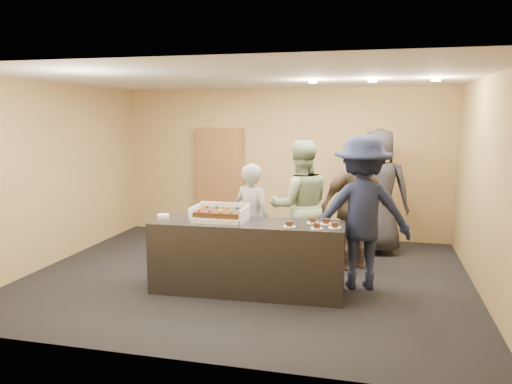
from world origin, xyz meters
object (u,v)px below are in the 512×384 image
(storage_cabinet, at_px, (220,181))
(person_dark_suit, at_px, (378,191))
(sheet_cake, at_px, (220,213))
(person_sage_man, at_px, (300,206))
(person_brown_extra, at_px, (354,205))
(plate_stack, at_px, (163,216))
(person_server_grey, at_px, (253,221))
(serving_counter, at_px, (247,257))
(cake_box, at_px, (220,217))
(person_navy_man, at_px, (362,212))

(storage_cabinet, xyz_separation_m, person_dark_suit, (2.90, -0.74, 0.02))
(sheet_cake, height_order, person_sage_man, person_sage_man)
(sheet_cake, bearing_deg, person_brown_extra, 39.85)
(storage_cabinet, relative_size, plate_stack, 12.82)
(person_server_grey, relative_size, person_dark_suit, 0.78)
(person_server_grey, height_order, person_dark_suit, person_dark_suit)
(serving_counter, distance_m, storage_cabinet, 3.34)
(serving_counter, bearing_deg, person_sage_man, 62.24)
(cake_box, distance_m, person_brown_extra, 2.06)
(cake_box, height_order, plate_stack, cake_box)
(serving_counter, xyz_separation_m, person_brown_extra, (1.23, 1.33, 0.48))
(plate_stack, bearing_deg, person_dark_suit, 39.81)
(storage_cabinet, bearing_deg, sheet_cake, -72.18)
(storage_cabinet, xyz_separation_m, person_sage_man, (1.83, -1.96, -0.06))
(cake_box, height_order, person_sage_man, person_sage_man)
(plate_stack, bearing_deg, sheet_cake, -1.75)
(storage_cabinet, height_order, person_dark_suit, person_dark_suit)
(serving_counter, xyz_separation_m, storage_cabinet, (-1.33, 3.02, 0.54))
(serving_counter, relative_size, plate_stack, 15.52)
(person_navy_man, xyz_separation_m, person_dark_suit, (0.19, 1.75, 0.02))
(serving_counter, relative_size, person_sage_man, 1.29)
(serving_counter, bearing_deg, person_dark_suit, 53.04)
(person_brown_extra, bearing_deg, person_navy_man, 60.49)
(person_sage_man, bearing_deg, cake_box, 30.00)
(plate_stack, distance_m, person_brown_extra, 2.71)
(serving_counter, height_order, person_sage_man, person_sage_man)
(storage_cabinet, height_order, sheet_cake, storage_cabinet)
(plate_stack, xyz_separation_m, person_navy_man, (2.52, 0.51, 0.06))
(person_sage_man, bearing_deg, sheet_cake, 30.66)
(plate_stack, xyz_separation_m, person_server_grey, (1.06, 0.55, -0.13))
(plate_stack, relative_size, person_sage_man, 0.08)
(person_brown_extra, distance_m, person_dark_suit, 1.01)
(person_dark_suit, bearing_deg, person_navy_man, 88.25)
(sheet_cake, bearing_deg, plate_stack, 178.25)
(person_sage_man, bearing_deg, person_dark_suit, -151.18)
(storage_cabinet, bearing_deg, person_brown_extra, -33.33)
(person_server_grey, relative_size, person_brown_extra, 0.85)
(storage_cabinet, distance_m, person_sage_man, 2.69)
(cake_box, bearing_deg, serving_counter, -3.91)
(cake_box, relative_size, person_dark_suit, 0.33)
(person_navy_man, xyz_separation_m, person_brown_extra, (-0.14, 0.80, -0.05))
(serving_counter, bearing_deg, sheet_cake, 177.51)
(person_brown_extra, bearing_deg, person_dark_suit, -148.89)
(serving_counter, xyz_separation_m, person_sage_man, (0.50, 1.05, 0.48))
(person_dark_suit, bearing_deg, sheet_cake, 54.28)
(person_dark_suit, bearing_deg, person_server_grey, 50.55)
(sheet_cake, height_order, person_dark_suit, person_dark_suit)
(serving_counter, bearing_deg, person_server_grey, 95.42)
(storage_cabinet, relative_size, person_sage_man, 1.06)
(plate_stack, distance_m, person_sage_man, 1.94)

